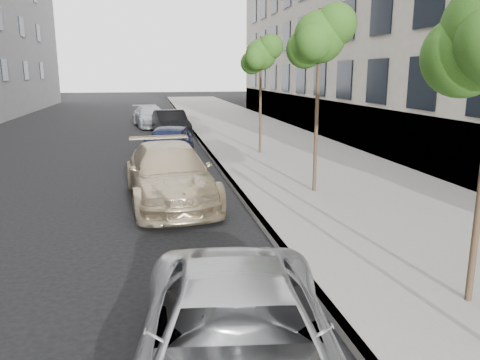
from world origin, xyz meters
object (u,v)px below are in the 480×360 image
object	(u,v)px
suv	(169,174)
sedan_rear	(150,116)
tree_mid	(321,37)
tree_far	(261,55)
minivan	(238,349)
sedan_black	(171,124)
sedan_blue	(169,144)

from	to	relation	value
suv	sedan_rear	world-z (taller)	suv
tree_mid	tree_far	size ratio (longest dim) A/B	1.06
minivan	sedan_rear	world-z (taller)	sedan_rear
tree_far	sedan_black	world-z (taller)	tree_far
sedan_blue	suv	bearing A→B (deg)	-83.07
suv	sedan_rear	bearing A→B (deg)	86.38
sedan_blue	sedan_black	size ratio (longest dim) A/B	0.99
minivan	tree_far	bearing A→B (deg)	83.42
tree_far	minivan	world-z (taller)	tree_far
minivan	sedan_black	size ratio (longest dim) A/B	1.08
tree_mid	minivan	xyz separation A→B (m)	(-3.66, -7.84, -3.59)
sedan_rear	sedan_blue	bearing A→B (deg)	-96.64
tree_far	sedan_blue	size ratio (longest dim) A/B	1.11
suv	minivan	bearing A→B (deg)	-92.59
sedan_blue	sedan_rear	bearing A→B (deg)	102.33
sedan_black	sedan_rear	distance (m)	5.07
tree_mid	sedan_blue	world-z (taller)	tree_mid
sedan_black	minivan	bearing A→B (deg)	-97.85
tree_mid	sedan_rear	distance (m)	18.76
tree_far	suv	bearing A→B (deg)	-122.13
tree_mid	minivan	world-z (taller)	tree_mid
sedan_black	sedan_rear	world-z (taller)	sedan_black
suv	tree_far	bearing A→B (deg)	53.02
sedan_rear	minivan	bearing A→B (deg)	-97.97
minivan	sedan_rear	bearing A→B (deg)	99.29
tree_mid	sedan_rear	xyz separation A→B (m)	(-4.36, 17.89, -3.57)
suv	tree_mid	bearing A→B (deg)	-7.29
tree_far	sedan_blue	distance (m)	5.07
minivan	sedan_blue	world-z (taller)	sedan_blue
minivan	sedan_blue	size ratio (longest dim) A/B	1.10
tree_far	sedan_rear	size ratio (longest dim) A/B	1.04
minivan	suv	size ratio (longest dim) A/B	0.89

